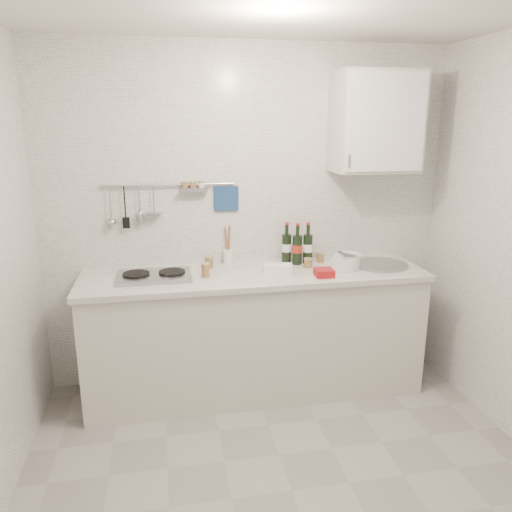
{
  "coord_description": "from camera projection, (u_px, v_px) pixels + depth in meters",
  "views": [
    {
      "loc": [
        -0.62,
        -2.22,
        1.97
      ],
      "look_at": [
        -0.03,
        0.9,
        1.1
      ],
      "focal_mm": 35.0,
      "sensor_mm": 36.0,
      "label": 1
    }
  ],
  "objects": [
    {
      "name": "wall_cabinet",
      "position": [
        376.0,
        122.0,
        3.54
      ],
      "size": [
        0.6,
        0.38,
        0.7
      ],
      "color": "beige",
      "rests_on": "back_wall"
    },
    {
      "name": "jar_c",
      "position": [
        308.0,
        263.0,
        3.65
      ],
      "size": [
        0.06,
        0.06,
        0.07
      ],
      "rotation": [
        0.0,
        0.0,
        -0.28
      ],
      "color": "olive",
      "rests_on": "counter"
    },
    {
      "name": "wine_bottles",
      "position": [
        297.0,
        243.0,
        3.72
      ],
      "size": [
        0.23,
        0.12,
        0.31
      ],
      "rotation": [
        0.0,
        0.0,
        -0.22
      ],
      "color": "black",
      "rests_on": "counter"
    },
    {
      "name": "butter_dish",
      "position": [
        278.0,
        268.0,
        3.53
      ],
      "size": [
        0.22,
        0.13,
        0.06
      ],
      "primitive_type": "cube",
      "rotation": [
        0.0,
        0.0,
        -0.17
      ],
      "color": "white",
      "rests_on": "counter"
    },
    {
      "name": "jar_b",
      "position": [
        320.0,
        257.0,
        3.78
      ],
      "size": [
        0.06,
        0.06,
        0.08
      ],
      "rotation": [
        0.0,
        0.0,
        -0.39
      ],
      "color": "olive",
      "rests_on": "counter"
    },
    {
      "name": "wall_rail",
      "position": [
        166.0,
        198.0,
        3.55
      ],
      "size": [
        0.98,
        0.09,
        0.34
      ],
      "color": "#93969B",
      "rests_on": "back_wall"
    },
    {
      "name": "back_wall",
      "position": [
        247.0,
        219.0,
        3.73
      ],
      "size": [
        3.0,
        0.02,
        2.5
      ],
      "primitive_type": "cube",
      "color": "silver",
      "rests_on": "floor"
    },
    {
      "name": "counter",
      "position": [
        256.0,
        335.0,
        3.67
      ],
      "size": [
        2.44,
        0.64,
        0.96
      ],
      "color": "beige",
      "rests_on": "floor"
    },
    {
      "name": "utensil_crock",
      "position": [
        228.0,
        255.0,
        3.73
      ],
      "size": [
        0.07,
        0.07,
        0.3
      ],
      "rotation": [
        0.0,
        0.0,
        0.17
      ],
      "color": "white",
      "rests_on": "counter"
    },
    {
      "name": "jar_d",
      "position": [
        205.0,
        270.0,
        3.43
      ],
      "size": [
        0.06,
        0.06,
        0.1
      ],
      "rotation": [
        0.0,
        0.0,
        0.02
      ],
      "color": "olive",
      "rests_on": "counter"
    },
    {
      "name": "plate_stack_sink",
      "position": [
        346.0,
        261.0,
        3.65
      ],
      "size": [
        0.25,
        0.24,
        0.11
      ],
      "rotation": [
        0.0,
        0.0,
        0.3
      ],
      "color": "white",
      "rests_on": "counter"
    },
    {
      "name": "jar_a",
      "position": [
        209.0,
        262.0,
        3.64
      ],
      "size": [
        0.07,
        0.07,
        0.09
      ],
      "rotation": [
        0.0,
        0.0,
        -0.4
      ],
      "color": "olive",
      "rests_on": "counter"
    },
    {
      "name": "floor",
      "position": [
        292.0,
        491.0,
        2.74
      ],
      "size": [
        3.0,
        3.0,
        0.0
      ],
      "primitive_type": "plane",
      "color": "gray",
      "rests_on": "ground"
    },
    {
      "name": "plate_stack_hob",
      "position": [
        169.0,
        274.0,
        3.45
      ],
      "size": [
        0.28,
        0.28,
        0.02
      ],
      "rotation": [
        0.0,
        0.0,
        -0.26
      ],
      "color": "#4A6AA8",
      "rests_on": "counter"
    },
    {
      "name": "strawberry_punnet",
      "position": [
        324.0,
        273.0,
        3.44
      ],
      "size": [
        0.13,
        0.13,
        0.05
      ],
      "primitive_type": "cube",
      "rotation": [
        0.0,
        0.0,
        -0.04
      ],
      "color": "#B1131D",
      "rests_on": "counter"
    }
  ]
}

